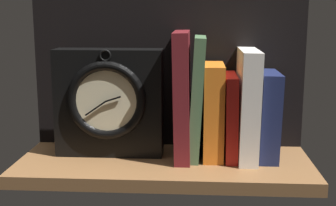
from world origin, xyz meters
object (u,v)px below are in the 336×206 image
object	(u,v)px
book_maroon_dawkins	(182,95)
book_green_romantic	(197,98)
book_navy_bierce	(267,115)
book_orange_pandolfini	(213,111)
framed_clock	(109,102)
book_red_requiem	(230,116)
book_white_catcher	(247,104)

from	to	relation	value
book_maroon_dawkins	book_green_romantic	bearing A→B (deg)	0.00
book_maroon_dawkins	book_navy_bierce	size ratio (longest dim) A/B	1.45
book_orange_pandolfini	framed_clock	size ratio (longest dim) A/B	0.86
book_maroon_dawkins	book_red_requiem	xyz separation A→B (cm)	(9.82, 0.00, -4.27)
book_orange_pandolfini	book_navy_bierce	size ratio (longest dim) A/B	1.09
book_orange_pandolfini	book_white_catcher	world-z (taller)	book_white_catcher
book_green_romantic	book_orange_pandolfini	world-z (taller)	book_green_romantic
book_maroon_dawkins	book_orange_pandolfini	bearing A→B (deg)	0.00
book_orange_pandolfini	book_white_catcher	distance (cm)	6.97
book_maroon_dawkins	book_red_requiem	distance (cm)	10.71
book_white_catcher	book_navy_bierce	xyz separation A→B (cm)	(4.10, -0.00, -2.21)
book_red_requiem	book_white_catcher	distance (cm)	4.16
book_orange_pandolfini	book_navy_bierce	xyz separation A→B (cm)	(10.92, -0.00, -0.76)
book_maroon_dawkins	book_white_catcher	distance (cm)	13.28
book_white_catcher	framed_clock	world-z (taller)	framed_clock
book_red_requiem	book_white_catcher	bearing A→B (deg)	0.00
book_maroon_dawkins	book_red_requiem	world-z (taller)	book_maroon_dawkins
book_orange_pandolfini	book_white_catcher	xyz separation A→B (cm)	(6.82, 0.00, 1.45)
book_white_catcher	book_red_requiem	bearing A→B (deg)	180.00
book_navy_bierce	book_green_romantic	bearing A→B (deg)	180.00
book_maroon_dawkins	book_white_catcher	size ratio (longest dim) A/B	1.16
book_green_romantic	book_orange_pandolfini	bearing A→B (deg)	0.00
book_red_requiem	book_green_romantic	bearing A→B (deg)	180.00
book_green_romantic	book_white_catcher	distance (cm)	10.30
book_orange_pandolfini	book_red_requiem	xyz separation A→B (cm)	(3.48, 0.00, -1.04)
book_maroon_dawkins	book_red_requiem	bearing A→B (deg)	0.00
book_red_requiem	book_navy_bierce	distance (cm)	7.45
book_maroon_dawkins	book_navy_bierce	xyz separation A→B (cm)	(17.27, -0.00, -3.99)
book_green_romantic	book_white_catcher	bearing A→B (deg)	0.00
book_white_catcher	book_navy_bierce	bearing A→B (deg)	-0.00
book_maroon_dawkins	book_green_romantic	world-z (taller)	book_maroon_dawkins
book_green_romantic	book_red_requiem	xyz separation A→B (cm)	(6.88, 0.00, -3.77)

